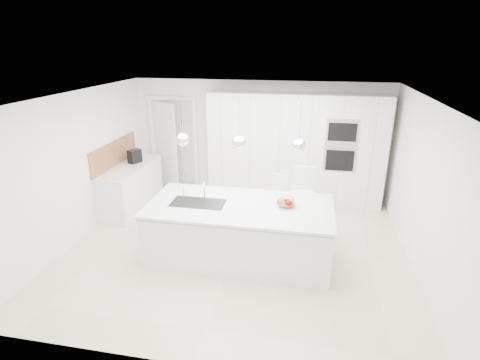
% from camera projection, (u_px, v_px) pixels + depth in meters
% --- Properties ---
extents(floor, '(5.50, 5.50, 0.00)m').
position_uv_depth(floor, '(237.00, 247.00, 6.30)').
color(floor, beige).
rests_on(floor, ground).
extents(wall_back, '(5.50, 0.00, 5.50)m').
position_uv_depth(wall_back, '(259.00, 139.00, 8.17)').
color(wall_back, white).
rests_on(wall_back, ground).
extents(wall_left, '(0.00, 5.00, 5.00)m').
position_uv_depth(wall_left, '(78.00, 167.00, 6.35)').
color(wall_left, white).
rests_on(wall_left, ground).
extents(ceiling, '(5.50, 5.50, 0.00)m').
position_uv_depth(ceiling, '(236.00, 97.00, 5.43)').
color(ceiling, white).
rests_on(ceiling, wall_back).
extents(tall_cabinets, '(3.60, 0.60, 2.30)m').
position_uv_depth(tall_cabinets, '(295.00, 149.00, 7.79)').
color(tall_cabinets, white).
rests_on(tall_cabinets, floor).
extents(oven_stack, '(0.62, 0.04, 1.05)m').
position_uv_depth(oven_stack, '(341.00, 146.00, 7.27)').
color(oven_stack, '#A5A5A8').
rests_on(oven_stack, tall_cabinets).
extents(doorway_frame, '(1.11, 0.08, 2.13)m').
position_uv_depth(doorway_frame, '(174.00, 145.00, 8.56)').
color(doorway_frame, white).
rests_on(doorway_frame, floor).
extents(hallway_door, '(0.76, 0.38, 2.00)m').
position_uv_depth(hallway_door, '(163.00, 146.00, 8.57)').
color(hallway_door, white).
rests_on(hallway_door, floor).
extents(radiator, '(0.32, 0.04, 1.40)m').
position_uv_depth(radiator, '(188.00, 153.00, 8.56)').
color(radiator, white).
rests_on(radiator, floor).
extents(left_base_cabinets, '(0.60, 1.80, 0.86)m').
position_uv_depth(left_base_cabinets, '(131.00, 188.00, 7.69)').
color(left_base_cabinets, white).
rests_on(left_base_cabinets, floor).
extents(left_worktop, '(0.62, 1.82, 0.04)m').
position_uv_depth(left_worktop, '(129.00, 167.00, 7.53)').
color(left_worktop, white).
rests_on(left_worktop, left_base_cabinets).
extents(oak_backsplash, '(0.02, 1.80, 0.50)m').
position_uv_depth(oak_backsplash, '(114.00, 153.00, 7.49)').
color(oak_backsplash, '#A46139').
rests_on(oak_backsplash, wall_left).
extents(island_base, '(2.80, 1.20, 0.86)m').
position_uv_depth(island_base, '(239.00, 234.00, 5.86)').
color(island_base, white).
rests_on(island_base, floor).
extents(island_worktop, '(2.84, 1.40, 0.04)m').
position_uv_depth(island_worktop, '(240.00, 206.00, 5.75)').
color(island_worktop, white).
rests_on(island_worktop, island_base).
extents(island_sink, '(0.84, 0.44, 0.18)m').
position_uv_depth(island_sink, '(198.00, 208.00, 5.84)').
color(island_sink, '#3F3F42').
rests_on(island_sink, island_worktop).
extents(island_tap, '(0.02, 0.02, 0.30)m').
position_uv_depth(island_tap, '(204.00, 190.00, 5.93)').
color(island_tap, white).
rests_on(island_tap, island_worktop).
extents(pendant_left, '(0.20, 0.20, 0.20)m').
position_uv_depth(pendant_left, '(182.00, 140.00, 5.50)').
color(pendant_left, white).
rests_on(pendant_left, ceiling).
extents(pendant_mid, '(0.20, 0.20, 0.20)m').
position_uv_depth(pendant_mid, '(239.00, 142.00, 5.35)').
color(pendant_mid, white).
rests_on(pendant_mid, ceiling).
extents(pendant_right, '(0.20, 0.20, 0.20)m').
position_uv_depth(pendant_right, '(299.00, 145.00, 5.20)').
color(pendant_right, white).
rests_on(pendant_right, ceiling).
extents(fruit_bowl, '(0.32, 0.32, 0.07)m').
position_uv_depth(fruit_bowl, '(286.00, 204.00, 5.69)').
color(fruit_bowl, '#A46139').
rests_on(fruit_bowl, island_worktop).
extents(espresso_machine, '(0.25, 0.30, 0.28)m').
position_uv_depth(espresso_machine, '(135.00, 156.00, 7.69)').
color(espresso_machine, black).
rests_on(espresso_machine, left_worktop).
extents(bar_stool_left, '(0.49, 0.57, 1.05)m').
position_uv_depth(bar_stool_left, '(278.00, 205.00, 6.64)').
color(bar_stool_left, white).
rests_on(bar_stool_left, floor).
extents(bar_stool_right, '(0.48, 0.61, 1.22)m').
position_uv_depth(bar_stool_right, '(302.00, 203.00, 6.55)').
color(bar_stool_right, white).
rests_on(bar_stool_right, floor).
extents(apple_a, '(0.07, 0.07, 0.07)m').
position_uv_depth(apple_a, '(290.00, 203.00, 5.65)').
color(apple_a, '#A00804').
rests_on(apple_a, fruit_bowl).
extents(apple_b, '(0.09, 0.09, 0.09)m').
position_uv_depth(apple_b, '(288.00, 203.00, 5.63)').
color(apple_b, '#A00804').
rests_on(apple_b, fruit_bowl).
extents(apple_c, '(0.07, 0.07, 0.07)m').
position_uv_depth(apple_c, '(286.00, 201.00, 5.74)').
color(apple_c, '#A00804').
rests_on(apple_c, fruit_bowl).
extents(banana_bunch, '(0.25, 0.18, 0.23)m').
position_uv_depth(banana_bunch, '(287.00, 199.00, 5.65)').
color(banana_bunch, gold).
rests_on(banana_bunch, fruit_bowl).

